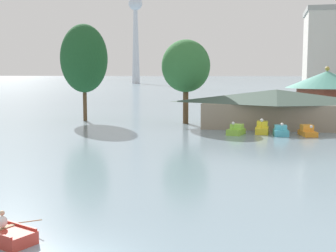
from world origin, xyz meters
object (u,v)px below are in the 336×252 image
at_px(shoreline_tree_tall_left, 84,59).
at_px(boathouse, 276,108).
at_px(pedal_boat_cyan, 281,131).
at_px(green_roof_pavilion, 326,91).
at_px(shoreline_tree_mid, 186,66).
at_px(pedal_boat_lime, 236,130).
at_px(pedal_boat_orange, 307,131).
at_px(distant_broadcast_tower, 135,9).
at_px(pedal_boat_yellow, 262,129).

bearing_deg(shoreline_tree_tall_left, boathouse, -5.85).
bearing_deg(shoreline_tree_tall_left, pedal_boat_cyan, -20.04).
xyz_separation_m(pedal_boat_cyan, green_roof_pavilion, (7.31, 21.95, 3.78)).
bearing_deg(shoreline_tree_mid, green_roof_pavilion, 31.18).
relative_size(pedal_boat_lime, pedal_boat_orange, 0.91).
xyz_separation_m(pedal_boat_lime, pedal_boat_orange, (7.92, 0.84, -0.01)).
xyz_separation_m(pedal_boat_cyan, distant_broadcast_tower, (-86.05, 233.54, 47.15)).
xyz_separation_m(pedal_boat_orange, distant_broadcast_tower, (-88.99, 232.93, 47.16)).
bearing_deg(distant_broadcast_tower, pedal_boat_orange, -69.09).
relative_size(pedal_boat_lime, pedal_boat_cyan, 1.20).
xyz_separation_m(pedal_boat_lime, pedal_boat_cyan, (4.98, 0.23, 0.00)).
relative_size(pedal_boat_orange, boathouse, 0.16).
relative_size(pedal_boat_yellow, green_roof_pavilion, 0.21).
distance_m(pedal_boat_lime, pedal_boat_yellow, 3.23).
distance_m(pedal_boat_cyan, shoreline_tree_tall_left, 30.79).
relative_size(pedal_boat_yellow, shoreline_tree_tall_left, 0.19).
height_order(pedal_boat_cyan, boathouse, boathouse).
xyz_separation_m(pedal_boat_yellow, boathouse, (1.62, 6.13, 2.01)).
bearing_deg(shoreline_tree_mid, pedal_boat_orange, -30.62).
bearing_deg(pedal_boat_orange, pedal_boat_cyan, -91.69).
distance_m(pedal_boat_yellow, distant_broadcast_tower, 251.49).
height_order(green_roof_pavilion, shoreline_tree_mid, shoreline_tree_mid).
xyz_separation_m(pedal_boat_orange, shoreline_tree_mid, (-15.63, 9.25, 7.46)).
relative_size(shoreline_tree_mid, distant_broadcast_tower, 0.10).
distance_m(pedal_boat_cyan, boathouse, 7.64).
relative_size(pedal_boat_lime, boathouse, 0.14).
distance_m(boathouse, green_roof_pavilion, 16.64).
distance_m(green_roof_pavilion, shoreline_tree_mid, 23.66).
height_order(shoreline_tree_tall_left, distant_broadcast_tower, distant_broadcast_tower).
distance_m(pedal_boat_cyan, shoreline_tree_mid, 17.71).
xyz_separation_m(pedal_boat_cyan, shoreline_tree_mid, (-12.68, 9.85, 7.45)).
bearing_deg(shoreline_tree_tall_left, shoreline_tree_mid, -1.05).
relative_size(green_roof_pavilion, shoreline_tree_mid, 1.09).
bearing_deg(boathouse, pedal_boat_orange, -63.17).
relative_size(boathouse, green_roof_pavilion, 1.57).
relative_size(pedal_boat_cyan, boathouse, 0.12).
xyz_separation_m(pedal_boat_yellow, distant_broadcast_tower, (-83.97, 232.34, 47.05)).
relative_size(boathouse, distant_broadcast_tower, 0.16).
distance_m(pedal_boat_orange, shoreline_tree_tall_left, 33.29).
xyz_separation_m(pedal_boat_yellow, shoreline_tree_tall_left, (-25.69, 8.93, 8.51)).
height_order(pedal_boat_yellow, boathouse, boathouse).
distance_m(pedal_boat_orange, distant_broadcast_tower, 253.78).
relative_size(pedal_boat_yellow, pedal_boat_cyan, 1.11).
relative_size(pedal_boat_orange, shoreline_tree_mid, 0.27).
bearing_deg(pedal_boat_yellow, shoreline_tree_tall_left, -107.17).
bearing_deg(shoreline_tree_tall_left, green_roof_pavilion, 18.63).
relative_size(boathouse, shoreline_tree_mid, 1.72).
bearing_deg(pedal_boat_cyan, green_roof_pavilion, 155.87).
bearing_deg(pedal_boat_cyan, shoreline_tree_tall_left, -115.75).
bearing_deg(shoreline_tree_mid, boathouse, -11.67).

